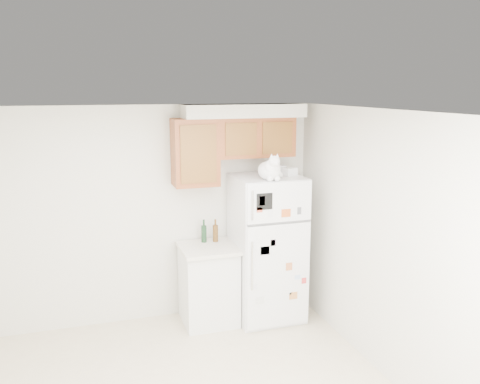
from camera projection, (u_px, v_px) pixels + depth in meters
name	position (u px, v px, depth m)	size (l,w,h in m)	color
room_shell	(194.00, 215.00, 4.13)	(3.84, 4.04, 2.52)	silver
refrigerator	(267.00, 248.00, 5.91)	(0.76, 0.78, 1.70)	white
base_counter	(209.00, 284.00, 5.85)	(0.64, 0.64, 0.92)	white
cat	(271.00, 170.00, 5.48)	(0.30, 0.44, 0.31)	white
storage_box_back	(278.00, 169.00, 5.90)	(0.18, 0.13, 0.10)	white
storage_box_front	(290.00, 172.00, 5.77)	(0.15, 0.11, 0.09)	white
bottle_green	(204.00, 231.00, 5.88)	(0.06, 0.06, 0.27)	#19381E
bottle_amber	(215.00, 230.00, 5.90)	(0.06, 0.06, 0.27)	#593814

